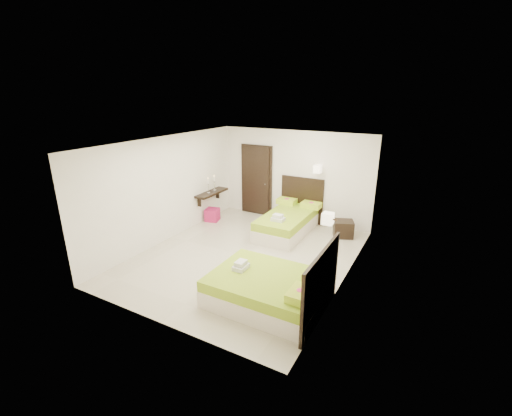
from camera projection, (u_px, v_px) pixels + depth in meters
The scene contains 7 objects.
floor at pixel (246, 256), 7.88m from camera, with size 5.50×5.50×0.00m, color beige.
bed_single at pixel (289, 221), 9.14m from camera, with size 1.26×2.10×1.74m.
bed_double at pixel (272, 288), 6.04m from camera, with size 2.00×1.70×1.65m.
nightstand at pixel (343, 229), 8.89m from camera, with size 0.49×0.43×0.43m, color black.
ottoman at pixel (212, 215), 10.00m from camera, with size 0.36×0.36×0.36m, color #A6164E.
door at pixel (256, 180), 10.33m from camera, with size 1.02×0.15×2.14m.
console_shelf at pixel (211, 193), 9.90m from camera, with size 0.35×1.20×0.78m.
Camera 1 is at (3.62, -6.12, 3.60)m, focal length 24.00 mm.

